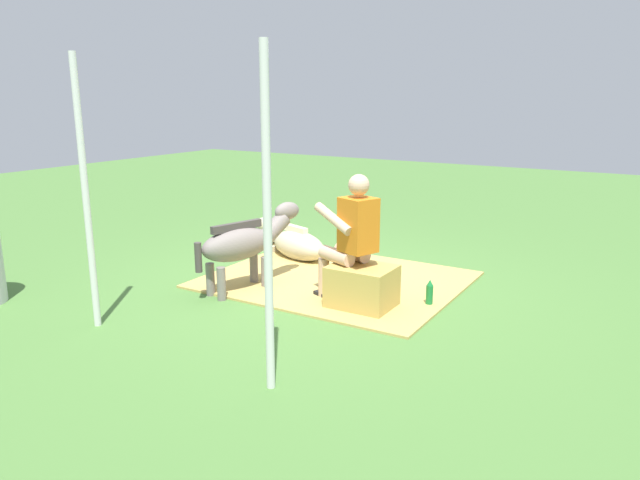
# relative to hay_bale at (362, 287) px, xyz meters

# --- Properties ---
(ground_plane) EXTENTS (24.00, 24.00, 0.00)m
(ground_plane) POSITION_rel_hay_bale_xyz_m (0.72, -0.35, -0.21)
(ground_plane) COLOR #4C7A38
(hay_patch) EXTENTS (2.68, 2.22, 0.02)m
(hay_patch) POSITION_rel_hay_bale_xyz_m (0.64, -0.62, -0.20)
(hay_patch) COLOR tan
(hay_patch) RESTS_ON ground
(hay_bale) EXTENTS (0.60, 0.48, 0.42)m
(hay_bale) POSITION_rel_hay_bale_xyz_m (0.00, 0.00, 0.00)
(hay_bale) COLOR tan
(hay_bale) RESTS_ON ground
(person_seated) EXTENTS (0.72, 0.56, 1.30)m
(person_seated) POSITION_rel_hay_bale_xyz_m (0.15, -0.04, 0.50)
(person_seated) COLOR #D8AD8C
(person_seated) RESTS_ON ground
(pony_standing) EXTENTS (0.56, 1.32, 0.87)m
(pony_standing) POSITION_rel_hay_bale_xyz_m (1.31, 0.15, 0.30)
(pony_standing) COLOR slate
(pony_standing) RESTS_ON ground
(pony_lying) EXTENTS (1.35, 0.69, 0.42)m
(pony_lying) POSITION_rel_hay_bale_xyz_m (1.57, -1.17, -0.02)
(pony_lying) COLOR beige
(pony_lying) RESTS_ON ground
(soda_bottle) EXTENTS (0.07, 0.07, 0.27)m
(soda_bottle) POSITION_rel_hay_bale_xyz_m (-0.54, -0.39, -0.08)
(soda_bottle) COLOR #197233
(soda_bottle) RESTS_ON ground
(tent_pole_left) EXTENTS (0.06, 0.06, 2.36)m
(tent_pole_left) POSITION_rel_hay_bale_xyz_m (-0.19, 1.77, 0.97)
(tent_pole_left) COLOR silver
(tent_pole_left) RESTS_ON ground
(tent_pole_right) EXTENTS (0.06, 0.06, 2.36)m
(tent_pole_right) POSITION_rel_hay_bale_xyz_m (1.82, 1.63, 0.97)
(tent_pole_right) COLOR silver
(tent_pole_right) RESTS_ON ground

